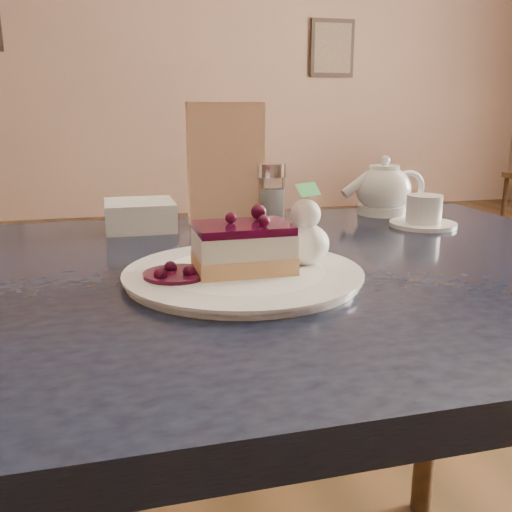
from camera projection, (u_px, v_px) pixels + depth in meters
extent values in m
cube|color=#926E59|center=(149.00, 55.00, 5.28)|extent=(8.00, 0.02, 3.00)
cube|color=black|center=(332.00, 48.00, 5.66)|extent=(0.45, 0.03, 0.55)
cube|color=black|center=(235.00, 283.00, 0.83)|extent=(1.29, 0.87, 0.04)
cylinder|color=black|center=(431.00, 378.00, 1.41)|extent=(0.05, 0.05, 0.76)
cylinder|color=white|center=(243.00, 275.00, 0.77)|extent=(0.31, 0.31, 0.01)
cube|color=#E9BC7C|center=(243.00, 262.00, 0.76)|extent=(0.13, 0.09, 0.02)
cube|color=beige|center=(243.00, 243.00, 0.76)|extent=(0.13, 0.09, 0.03)
cube|color=#3B0628|center=(243.00, 228.00, 0.75)|extent=(0.13, 0.09, 0.01)
ellipsoid|color=white|center=(305.00, 244.00, 0.79)|extent=(0.07, 0.07, 0.06)
cylinder|color=#3B0628|center=(176.00, 274.00, 0.74)|extent=(0.09, 0.09, 0.01)
cylinder|color=white|center=(423.00, 224.00, 1.11)|extent=(0.13, 0.13, 0.01)
cylinder|color=white|center=(424.00, 209.00, 1.10)|extent=(0.07, 0.07, 0.05)
ellipsoid|color=white|center=(383.00, 191.00, 1.23)|extent=(0.12, 0.12, 0.10)
cylinder|color=white|center=(385.00, 165.00, 1.21)|extent=(0.06, 0.06, 0.01)
cylinder|color=white|center=(349.00, 192.00, 1.21)|extent=(0.06, 0.02, 0.05)
cube|color=beige|center=(226.00, 164.00, 1.12)|extent=(0.15, 0.03, 0.24)
cylinder|color=white|center=(270.00, 199.00, 1.15)|extent=(0.06, 0.06, 0.09)
cylinder|color=silver|center=(270.00, 170.00, 1.14)|extent=(0.06, 0.06, 0.03)
cube|color=white|center=(140.00, 215.00, 1.08)|extent=(0.13, 0.13, 0.05)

